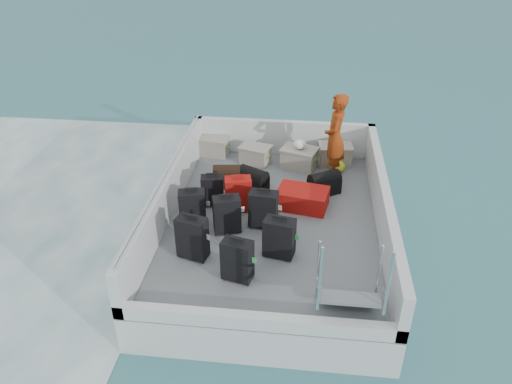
{
  "coord_description": "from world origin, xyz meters",
  "views": [
    {
      "loc": [
        0.49,
        -6.82,
        5.19
      ],
      "look_at": [
        -0.3,
        0.16,
        1.0
      ],
      "focal_mm": 35.0,
      "sensor_mm": 36.0,
      "label": 1
    }
  ],
  "objects_px": {
    "suitcase_5": "(238,194)",
    "crate_1": "(255,155)",
    "suitcase_1": "(193,209)",
    "suitcase_7": "(263,210)",
    "crate_2": "(299,159)",
    "suitcase_2": "(212,191)",
    "crate_0": "(213,146)",
    "suitcase_6": "(279,238)",
    "suitcase_3": "(237,261)",
    "suitcase_0": "(192,238)",
    "crate_3": "(335,155)",
    "passenger": "(335,137)",
    "suitcase_4": "(227,215)",
    "suitcase_8": "(303,198)"
  },
  "relations": [
    {
      "from": "suitcase_0",
      "to": "crate_3",
      "type": "height_order",
      "value": "suitcase_0"
    },
    {
      "from": "suitcase_2",
      "to": "suitcase_5",
      "type": "distance_m",
      "value": 0.47
    },
    {
      "from": "suitcase_5",
      "to": "suitcase_2",
      "type": "bearing_deg",
      "value": 153.4
    },
    {
      "from": "suitcase_4",
      "to": "suitcase_0",
      "type": "bearing_deg",
      "value": -136.93
    },
    {
      "from": "suitcase_3",
      "to": "suitcase_5",
      "type": "xyz_separation_m",
      "value": [
        -0.24,
        1.75,
        -0.01
      ]
    },
    {
      "from": "suitcase_2",
      "to": "suitcase_4",
      "type": "xyz_separation_m",
      "value": [
        0.37,
        -0.76,
        0.04
      ]
    },
    {
      "from": "suitcase_1",
      "to": "suitcase_7",
      "type": "height_order",
      "value": "suitcase_1"
    },
    {
      "from": "suitcase_0",
      "to": "crate_2",
      "type": "relative_size",
      "value": 1.06
    },
    {
      "from": "suitcase_5",
      "to": "crate_1",
      "type": "xyz_separation_m",
      "value": [
        0.09,
        1.74,
        -0.13
      ]
    },
    {
      "from": "suitcase_2",
      "to": "suitcase_3",
      "type": "xyz_separation_m",
      "value": [
        0.7,
        -1.86,
        0.04
      ]
    },
    {
      "from": "suitcase_0",
      "to": "crate_3",
      "type": "bearing_deg",
      "value": 70.77
    },
    {
      "from": "suitcase_4",
      "to": "suitcase_3",
      "type": "bearing_deg",
      "value": -91.26
    },
    {
      "from": "suitcase_2",
      "to": "crate_1",
      "type": "bearing_deg",
      "value": 62.13
    },
    {
      "from": "suitcase_4",
      "to": "suitcase_7",
      "type": "bearing_deg",
      "value": 2.92
    },
    {
      "from": "suitcase_7",
      "to": "crate_0",
      "type": "distance_m",
      "value": 2.77
    },
    {
      "from": "crate_0",
      "to": "crate_1",
      "type": "height_order",
      "value": "crate_0"
    },
    {
      "from": "suitcase_4",
      "to": "suitcase_6",
      "type": "bearing_deg",
      "value": -48.8
    },
    {
      "from": "suitcase_0",
      "to": "suitcase_7",
      "type": "relative_size",
      "value": 1.07
    },
    {
      "from": "crate_0",
      "to": "crate_1",
      "type": "relative_size",
      "value": 1.07
    },
    {
      "from": "suitcase_5",
      "to": "suitcase_7",
      "type": "relative_size",
      "value": 0.96
    },
    {
      "from": "crate_2",
      "to": "suitcase_2",
      "type": "bearing_deg",
      "value": -132.9
    },
    {
      "from": "suitcase_1",
      "to": "suitcase_4",
      "type": "height_order",
      "value": "suitcase_1"
    },
    {
      "from": "crate_0",
      "to": "crate_3",
      "type": "bearing_deg",
      "value": -2.63
    },
    {
      "from": "suitcase_2",
      "to": "crate_1",
      "type": "relative_size",
      "value": 0.99
    },
    {
      "from": "suitcase_0",
      "to": "suitcase_3",
      "type": "relative_size",
      "value": 1.06
    },
    {
      "from": "suitcase_6",
      "to": "suitcase_8",
      "type": "bearing_deg",
      "value": 89.06
    },
    {
      "from": "suitcase_7",
      "to": "crate_2",
      "type": "height_order",
      "value": "suitcase_7"
    },
    {
      "from": "suitcase_0",
      "to": "suitcase_8",
      "type": "xyz_separation_m",
      "value": [
        1.54,
        1.55,
        -0.17
      ]
    },
    {
      "from": "crate_1",
      "to": "passenger",
      "type": "relative_size",
      "value": 0.34
    },
    {
      "from": "suitcase_2",
      "to": "crate_0",
      "type": "distance_m",
      "value": 1.93
    },
    {
      "from": "suitcase_1",
      "to": "suitcase_5",
      "type": "height_order",
      "value": "suitcase_1"
    },
    {
      "from": "suitcase_3",
      "to": "suitcase_4",
      "type": "height_order",
      "value": "suitcase_3"
    },
    {
      "from": "suitcase_4",
      "to": "suitcase_5",
      "type": "xyz_separation_m",
      "value": [
        0.09,
        0.64,
        -0.01
      ]
    },
    {
      "from": "passenger",
      "to": "suitcase_6",
      "type": "bearing_deg",
      "value": -14.21
    },
    {
      "from": "passenger",
      "to": "suitcase_4",
      "type": "bearing_deg",
      "value": -36.21
    },
    {
      "from": "suitcase_6",
      "to": "crate_1",
      "type": "xyz_separation_m",
      "value": [
        -0.68,
        2.89,
        -0.14
      ]
    },
    {
      "from": "crate_0",
      "to": "crate_1",
      "type": "distance_m",
      "value": 0.94
    },
    {
      "from": "suitcase_6",
      "to": "suitcase_8",
      "type": "distance_m",
      "value": 1.41
    },
    {
      "from": "suitcase_6",
      "to": "suitcase_8",
      "type": "height_order",
      "value": "suitcase_6"
    },
    {
      "from": "suitcase_1",
      "to": "crate_0",
      "type": "xyz_separation_m",
      "value": [
        -0.16,
        2.55,
        -0.14
      ]
    },
    {
      "from": "suitcase_2",
      "to": "suitcase_4",
      "type": "distance_m",
      "value": 0.85
    },
    {
      "from": "suitcase_1",
      "to": "crate_1",
      "type": "bearing_deg",
      "value": 58.81
    },
    {
      "from": "passenger",
      "to": "suitcase_3",
      "type": "bearing_deg",
      "value": -19.61
    },
    {
      "from": "crate_2",
      "to": "suitcase_1",
      "type": "bearing_deg",
      "value": -126.53
    },
    {
      "from": "suitcase_0",
      "to": "suitcase_2",
      "type": "xyz_separation_m",
      "value": [
        0.02,
        1.45,
        -0.06
      ]
    },
    {
      "from": "crate_1",
      "to": "crate_3",
      "type": "height_order",
      "value": "crate_3"
    },
    {
      "from": "suitcase_5",
      "to": "suitcase_4",
      "type": "bearing_deg",
      "value": -110.13
    },
    {
      "from": "suitcase_2",
      "to": "crate_0",
      "type": "bearing_deg",
      "value": 91.14
    },
    {
      "from": "suitcase_3",
      "to": "suitcase_5",
      "type": "height_order",
      "value": "suitcase_3"
    },
    {
      "from": "crate_1",
      "to": "suitcase_5",
      "type": "bearing_deg",
      "value": -92.87
    }
  ]
}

